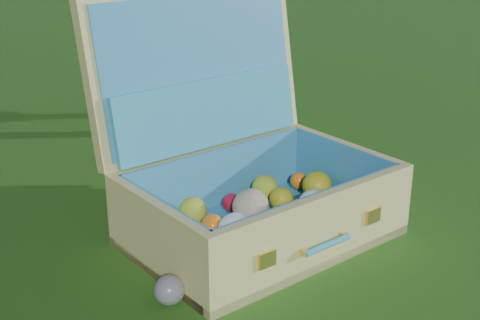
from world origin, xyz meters
name	(u,v)px	position (x,y,z in m)	size (l,w,h in m)	color
ground	(306,256)	(0.00, 0.00, 0.00)	(60.00, 60.00, 0.00)	#215114
stray_ball	(169,290)	(-0.40, 0.04, 0.04)	(0.07, 0.07, 0.07)	#385592
suitcase	(240,167)	(-0.02, 0.24, 0.18)	(0.69, 0.61, 0.65)	#DACC75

